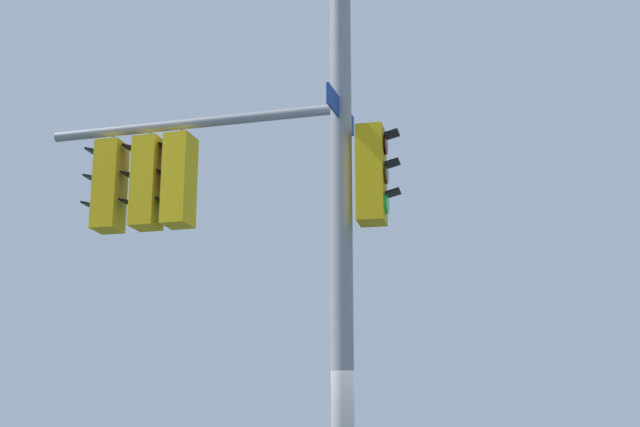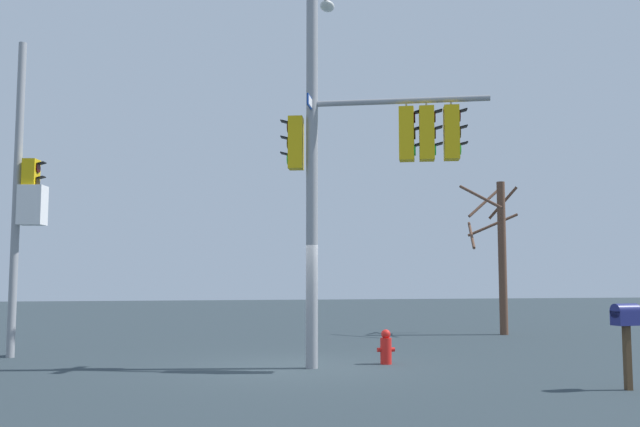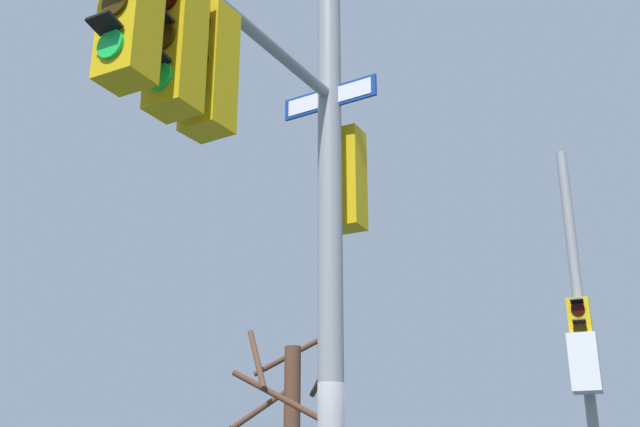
{
  "view_description": "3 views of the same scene",
  "coord_description": "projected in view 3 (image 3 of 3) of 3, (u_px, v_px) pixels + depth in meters",
  "views": [
    {
      "loc": [
        -1.06,
        -9.23,
        1.7
      ],
      "look_at": [
        -0.55,
        -0.34,
        4.08
      ],
      "focal_mm": 49.63,
      "sensor_mm": 36.0,
      "label": 1
    },
    {
      "loc": [
        2.11,
        14.01,
        1.86
      ],
      "look_at": [
        -0.38,
        0.58,
        3.12
      ],
      "focal_mm": 38.36,
      "sensor_mm": 36.0,
      "label": 2
    },
    {
      "loc": [
        -7.26,
        -1.19,
        1.57
      ],
      "look_at": [
        0.26,
        0.38,
        4.36
      ],
      "focal_mm": 42.9,
      "sensor_mm": 36.0,
      "label": 3
    }
  ],
  "objects": [
    {
      "name": "main_signal_pole_assembly",
      "position": [
        297.0,
        113.0,
        7.07
      ],
      "size": [
        4.14,
        3.92,
        8.88
      ],
      "rotation": [
        0.0,
        0.0,
        2.82
      ],
      "color": "gray",
      "rests_on": "ground"
    },
    {
      "name": "secondary_pole_assembly",
      "position": [
        584.0,
        353.0,
        12.6
      ],
      "size": [
        0.78,
        0.55,
        7.43
      ],
      "rotation": [
        0.0,
        0.0,
        2.97
      ],
      "color": "gray",
      "rests_on": "ground"
    }
  ]
}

